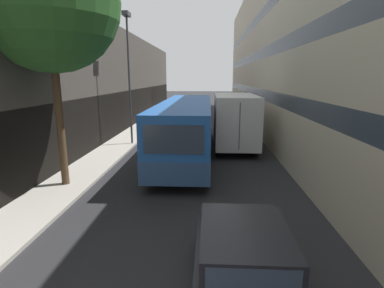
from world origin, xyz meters
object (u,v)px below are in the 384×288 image
object	(u,v)px
box_truck	(234,119)
panel_van	(178,110)
street_tree_left	(48,1)
street_lamp	(128,56)
car_hatchback	(244,265)
bus	(186,127)

from	to	relation	value
box_truck	panel_van	xyz separation A→B (m)	(-4.49, 10.39, -0.55)
panel_van	street_tree_left	bearing A→B (deg)	-98.15
panel_van	street_lamp	xyz separation A→B (m)	(-1.80, -10.44, 4.22)
box_truck	panel_van	world-z (taller)	box_truck
street_lamp	box_truck	bearing A→B (deg)	0.43
car_hatchback	box_truck	size ratio (longest dim) A/B	0.56
street_lamp	car_hatchback	bearing A→B (deg)	-67.24
bus	street_tree_left	xyz separation A→B (m)	(-4.33, -4.93, 5.13)
car_hatchback	box_truck	distance (m)	13.11
bus	street_lamp	size ratio (longest dim) A/B	1.52
bus	panel_van	bearing A→B (deg)	97.91
car_hatchback	bus	world-z (taller)	bus
bus	box_truck	distance (m)	3.65
car_hatchback	panel_van	world-z (taller)	panel_van
bus	street_lamp	world-z (taller)	street_lamp
bus	street_lamp	bearing A→B (deg)	146.26
street_lamp	street_tree_left	distance (m)	7.49
box_truck	street_tree_left	distance (m)	11.36
car_hatchback	bus	distance (m)	10.80
car_hatchback	street_lamp	xyz separation A→B (m)	(-5.45, 13.00, 4.63)
box_truck	street_lamp	distance (m)	7.28
box_truck	panel_van	distance (m)	11.33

